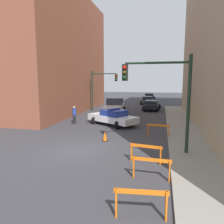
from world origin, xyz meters
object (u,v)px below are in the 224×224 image
object	(u,v)px
traffic_light_far	(100,85)
pedestrian_crossing	(74,115)
traffic_light_near	(166,89)
barrier_front	(141,199)
police_car	(113,117)
parked_car_mid	(147,100)
parked_car_far	(149,96)
barrier_mid	(151,165)
barrier_back	(146,151)
parked_car_near	(152,105)
traffic_cone	(105,136)
white_truck	(114,107)
barrier_corner	(158,128)

from	to	relation	value
traffic_light_far	pedestrian_crossing	bearing A→B (deg)	-89.74
traffic_light_near	pedestrian_crossing	distance (m)	10.63
pedestrian_crossing	barrier_front	world-z (taller)	pedestrian_crossing
barrier_front	police_car	bearing A→B (deg)	106.24
parked_car_mid	parked_car_far	world-z (taller)	same
traffic_light_near	barrier_mid	size ratio (longest dim) A/B	3.25
parked_car_mid	barrier_back	distance (m)	26.33
barrier_mid	traffic_light_far	bearing A→B (deg)	111.82
traffic_light_far	barrier_back	distance (m)	18.60
parked_car_mid	barrier_back	world-z (taller)	parked_car_mid
parked_car_near	traffic_cone	bearing A→B (deg)	-94.74
barrier_mid	barrier_back	distance (m)	1.81
white_truck	barrier_back	size ratio (longest dim) A/B	3.49
barrier_mid	traffic_light_near	bearing A→B (deg)	81.11
traffic_light_near	parked_car_near	size ratio (longest dim) A/B	1.18
parked_car_near	barrier_front	bearing A→B (deg)	-84.53
traffic_light_far	parked_car_mid	distance (m)	11.13
traffic_light_near	parked_car_far	bearing A→B (deg)	94.71
police_car	pedestrian_crossing	distance (m)	3.56
barrier_mid	traffic_cone	world-z (taller)	barrier_mid
police_car	barrier_mid	xyz separation A→B (m)	(3.91, -10.20, -0.11)
police_car	parked_car_far	xyz separation A→B (m)	(1.71, 26.38, -0.05)
parked_car_near	barrier_back	size ratio (longest dim) A/B	2.77
traffic_light_near	pedestrian_crossing	world-z (taller)	traffic_light_near
police_car	barrier_back	world-z (taller)	police_car
police_car	white_truck	world-z (taller)	white_truck
traffic_light_far	parked_car_mid	xyz separation A→B (m)	(5.43, 9.33, -2.72)
barrier_corner	traffic_light_far	bearing A→B (deg)	122.84
traffic_light_far	barrier_mid	distance (m)	20.37
police_car	barrier_front	bearing A→B (deg)	-132.07
traffic_light_near	parked_car_far	xyz separation A→B (m)	(-2.73, 33.16, -2.86)
police_car	barrier_corner	xyz separation A→B (m)	(4.04, -3.29, -0.11)
white_truck	parked_car_mid	world-z (taller)	white_truck
traffic_light_far	parked_car_far	distance (m)	18.82
white_truck	parked_car_mid	xyz separation A→B (m)	(3.05, 11.89, -0.23)
pedestrian_crossing	barrier_front	size ratio (longest dim) A/B	1.04
pedestrian_crossing	barrier_back	world-z (taller)	pedestrian_crossing
traffic_light_near	barrier_front	size ratio (longest dim) A/B	3.26
pedestrian_crossing	barrier_back	bearing A→B (deg)	97.62
traffic_light_far	police_car	bearing A→B (deg)	-67.20
traffic_cone	pedestrian_crossing	bearing A→B (deg)	130.77
parked_car_far	barrier_corner	bearing A→B (deg)	-85.40
parked_car_far	barrier_front	world-z (taller)	parked_car_far
traffic_light_far	traffic_cone	bearing A→B (deg)	-72.85
traffic_light_far	parked_car_near	bearing A→B (deg)	18.44
barrier_back	barrier_corner	distance (m)	5.15
traffic_cone	traffic_light_near	bearing A→B (deg)	-23.08
traffic_light_far	parked_car_far	bearing A→B (deg)	73.47
traffic_light_near	police_car	size ratio (longest dim) A/B	1.05
parked_car_far	traffic_light_far	bearing A→B (deg)	-106.42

